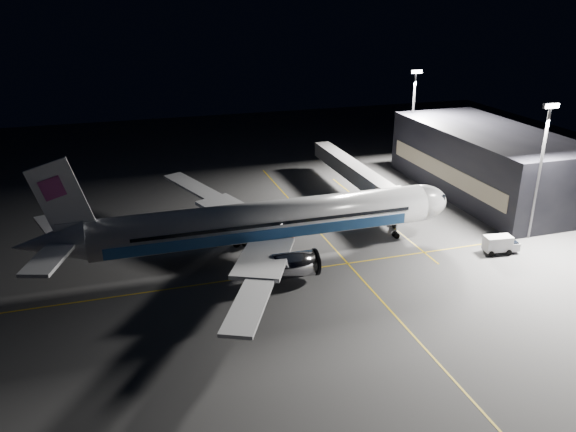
{
  "coord_description": "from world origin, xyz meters",
  "views": [
    {
      "loc": [
        -18.66,
        -70.44,
        35.1
      ],
      "look_at": [
        2.88,
        -0.87,
        6.0
      ],
      "focal_mm": 35.0,
      "sensor_mm": 36.0,
      "label": 1
    }
  ],
  "objects_px": {
    "airliner": "(259,222)",
    "floodlight_mast_south": "(541,160)",
    "baggage_tug": "(261,217)",
    "safety_cone_b": "(250,225)",
    "floodlight_mast_north": "(413,111)",
    "jet_bridge": "(358,174)",
    "safety_cone_a": "(293,236)",
    "service_truck": "(501,244)",
    "safety_cone_c": "(237,219)"
  },
  "relations": [
    {
      "from": "jet_bridge",
      "to": "service_truck",
      "type": "distance_m",
      "value": 29.36
    },
    {
      "from": "service_truck",
      "to": "floodlight_mast_south",
      "type": "bearing_deg",
      "value": 29.92
    },
    {
      "from": "airliner",
      "to": "baggage_tug",
      "type": "distance_m",
      "value": 13.57
    },
    {
      "from": "airliner",
      "to": "baggage_tug",
      "type": "relative_size",
      "value": 18.93
    },
    {
      "from": "airliner",
      "to": "service_truck",
      "type": "bearing_deg",
      "value": -15.37
    },
    {
      "from": "floodlight_mast_south",
      "to": "safety_cone_c",
      "type": "distance_m",
      "value": 47.53
    },
    {
      "from": "jet_bridge",
      "to": "safety_cone_a",
      "type": "relative_size",
      "value": 50.12
    },
    {
      "from": "safety_cone_b",
      "to": "safety_cone_c",
      "type": "bearing_deg",
      "value": 115.09
    },
    {
      "from": "service_truck",
      "to": "baggage_tug",
      "type": "height_order",
      "value": "service_truck"
    },
    {
      "from": "airliner",
      "to": "safety_cone_b",
      "type": "height_order",
      "value": "airliner"
    },
    {
      "from": "floodlight_mast_north",
      "to": "safety_cone_b",
      "type": "xyz_separation_m",
      "value": [
        -39.9,
        -21.17,
        -12.07
      ]
    },
    {
      "from": "jet_bridge",
      "to": "service_truck",
      "type": "bearing_deg",
      "value": -69.07
    },
    {
      "from": "floodlight_mast_north",
      "to": "safety_cone_c",
      "type": "bearing_deg",
      "value": -156.51
    },
    {
      "from": "baggage_tug",
      "to": "safety_cone_b",
      "type": "bearing_deg",
      "value": -120.13
    },
    {
      "from": "safety_cone_a",
      "to": "baggage_tug",
      "type": "bearing_deg",
      "value": 110.79
    },
    {
      "from": "floodlight_mast_south",
      "to": "airliner",
      "type": "bearing_deg",
      "value": 171.67
    },
    {
      "from": "floodlight_mast_south",
      "to": "baggage_tug",
      "type": "height_order",
      "value": "floodlight_mast_south"
    },
    {
      "from": "jet_bridge",
      "to": "baggage_tug",
      "type": "height_order",
      "value": "jet_bridge"
    },
    {
      "from": "safety_cone_c",
      "to": "safety_cone_b",
      "type": "bearing_deg",
      "value": -64.91
    },
    {
      "from": "floodlight_mast_south",
      "to": "jet_bridge",
      "type": "bearing_deg",
      "value": 126.79
    },
    {
      "from": "floodlight_mast_south",
      "to": "safety_cone_c",
      "type": "height_order",
      "value": "floodlight_mast_south"
    },
    {
      "from": "floodlight_mast_north",
      "to": "floodlight_mast_south",
      "type": "bearing_deg",
      "value": -90.0
    },
    {
      "from": "airliner",
      "to": "jet_bridge",
      "type": "relative_size",
      "value": 1.79
    },
    {
      "from": "airliner",
      "to": "jet_bridge",
      "type": "height_order",
      "value": "airliner"
    },
    {
      "from": "floodlight_mast_north",
      "to": "service_truck",
      "type": "xyz_separation_m",
      "value": [
        -7.57,
        -41.19,
        -10.99
      ]
    },
    {
      "from": "service_truck",
      "to": "safety_cone_a",
      "type": "xyz_separation_m",
      "value": [
        -27.1,
        13.65,
        -1.04
      ]
    },
    {
      "from": "floodlight_mast_south",
      "to": "baggage_tug",
      "type": "xyz_separation_m",
      "value": [
        -37.7,
        18.44,
        -11.49
      ]
    },
    {
      "from": "safety_cone_a",
      "to": "airliner",
      "type": "bearing_deg",
      "value": -145.23
    },
    {
      "from": "floodlight_mast_south",
      "to": "safety_cone_c",
      "type": "relative_size",
      "value": 30.55
    },
    {
      "from": "service_truck",
      "to": "baggage_tug",
      "type": "distance_m",
      "value": 37.1
    },
    {
      "from": "service_truck",
      "to": "safety_cone_c",
      "type": "bearing_deg",
      "value": 152.59
    },
    {
      "from": "jet_bridge",
      "to": "safety_cone_c",
      "type": "bearing_deg",
      "value": -170.16
    },
    {
      "from": "baggage_tug",
      "to": "safety_cone_a",
      "type": "height_order",
      "value": "baggage_tug"
    },
    {
      "from": "jet_bridge",
      "to": "floodlight_mast_north",
      "type": "xyz_separation_m",
      "value": [
        18.0,
        13.93,
        7.79
      ]
    },
    {
      "from": "floodlight_mast_north",
      "to": "baggage_tug",
      "type": "bearing_deg",
      "value": -152.59
    },
    {
      "from": "floodlight_mast_south",
      "to": "safety_cone_a",
      "type": "height_order",
      "value": "floodlight_mast_south"
    },
    {
      "from": "airliner",
      "to": "floodlight_mast_south",
      "type": "height_order",
      "value": "floodlight_mast_south"
    },
    {
      "from": "safety_cone_a",
      "to": "safety_cone_c",
      "type": "xyz_separation_m",
      "value": [
        -6.72,
        9.55,
        -0.0
      ]
    },
    {
      "from": "airliner",
      "to": "safety_cone_b",
      "type": "xyz_separation_m",
      "value": [
        1.17,
        10.82,
        -4.86
      ]
    },
    {
      "from": "floodlight_mast_north",
      "to": "baggage_tug",
      "type": "distance_m",
      "value": 44.0
    },
    {
      "from": "jet_bridge",
      "to": "baggage_tug",
      "type": "bearing_deg",
      "value": -164.07
    },
    {
      "from": "safety_cone_b",
      "to": "service_truck",
      "type": "bearing_deg",
      "value": -31.77
    },
    {
      "from": "baggage_tug",
      "to": "safety_cone_b",
      "type": "distance_m",
      "value": 2.79
    },
    {
      "from": "jet_bridge",
      "to": "floodlight_mast_north",
      "type": "distance_m",
      "value": 24.06
    },
    {
      "from": "safety_cone_a",
      "to": "safety_cone_b",
      "type": "relative_size",
      "value": 1.13
    },
    {
      "from": "safety_cone_c",
      "to": "floodlight_mast_north",
      "type": "bearing_deg",
      "value": 23.49
    },
    {
      "from": "airliner",
      "to": "safety_cone_c",
      "type": "bearing_deg",
      "value": 91.3
    },
    {
      "from": "floodlight_mast_north",
      "to": "jet_bridge",
      "type": "bearing_deg",
      "value": -142.26
    },
    {
      "from": "jet_bridge",
      "to": "safety_cone_c",
      "type": "distance_m",
      "value": 24.12
    },
    {
      "from": "safety_cone_c",
      "to": "floodlight_mast_south",
      "type": "bearing_deg",
      "value": -25.8
    }
  ]
}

